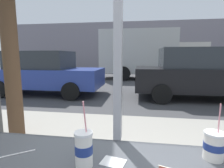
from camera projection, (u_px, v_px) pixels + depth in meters
The scene contains 11 objects.
ground_plane at pixel (137, 87), 9.09m from camera, with size 60.00×60.00×0.00m, color #424244.
sidewalk_strip at pixel (129, 150), 2.83m from camera, with size 16.00×2.80×0.16m, color #9E998E.
window_wall at pixel (118, 15), 1.09m from camera, with size 2.67×0.20×2.90m.
building_facade_far at pixel (139, 47), 18.88m from camera, with size 28.00×1.20×4.99m, color gray.
soda_cup_left at pixel (214, 145), 0.94m from camera, with size 0.11×0.11×0.30m.
soda_cup_right at pixel (84, 149), 0.88m from camera, with size 0.09×0.09×0.33m.
loose_straw at pixel (17, 154), 1.00m from camera, with size 0.01×0.01×0.19m, color white.
napkin_wrapper at pixel (113, 162), 0.92m from camera, with size 0.12×0.09×0.00m, color white.
parked_car_blue at pixel (45, 73), 7.30m from camera, with size 4.47×2.04×1.72m.
parked_car_black at pixel (198, 74), 6.43m from camera, with size 4.49×2.07×1.81m.
box_truck at pixel (148, 53), 12.03m from camera, with size 6.62×2.44×3.20m.
Camera 1 is at (0.13, -1.05, 1.52)m, focal length 29.03 mm.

